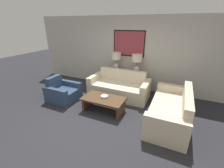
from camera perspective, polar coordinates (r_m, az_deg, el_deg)
The scene contains 10 objects.
ground_plane at distance 4.12m, azimuth -5.92°, elevation -13.45°, with size 20.00×20.00×0.00m, color #28282D.
back_wall at distance 5.75m, azimuth 6.44°, elevation 11.49°, with size 8.00×0.12×2.65m.
console_table at distance 5.76m, azimuth 5.16°, elevation 1.52°, with size 1.33×0.39×0.72m.
table_lamp_left at distance 5.67m, azimuth 1.62°, elevation 9.74°, with size 0.36×0.36×0.67m.
table_lamp_right at distance 5.42m, azimuth 9.45°, elevation 8.85°, with size 0.36×0.36×0.67m.
couch_by_back_wall at distance 5.22m, azimuth 2.72°, elevation -1.40°, with size 2.04×0.92×0.87m.
couch_by_side at distance 4.20m, azimuth 21.51°, elevation -9.47°, with size 0.92×2.04×0.87m.
coffee_table at distance 4.35m, azimuth -3.26°, elevation -6.59°, with size 1.21×0.67×0.41m.
decorative_bowl at distance 4.34m, azimuth -2.90°, elevation -4.76°, with size 0.22×0.22×0.05m.
armchair_near_back_wall at distance 5.23m, azimuth -18.26°, elevation -3.02°, with size 0.90×0.85×0.77m.
Camera 1 is at (1.76, -2.85, 2.41)m, focal length 24.00 mm.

